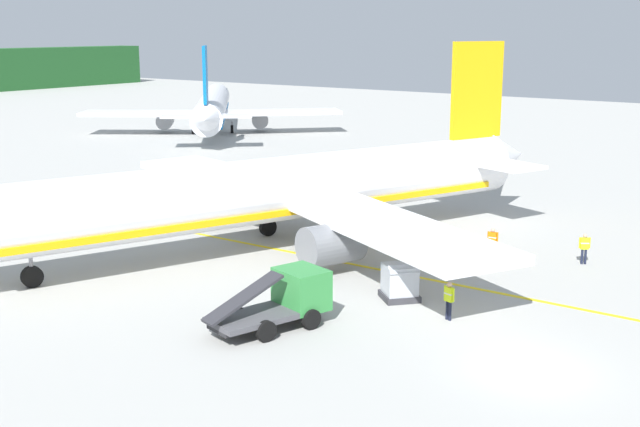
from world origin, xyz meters
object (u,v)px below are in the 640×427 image
object	(u,v)px
airliner_mid_apron	(212,107)
service_truck_baggage	(286,299)
cargo_container_near	(400,282)
crew_supervisor	(584,246)
crew_loader_left	(493,240)
airliner_foreground	(276,191)
crew_marshaller	(449,298)

from	to	relation	value
airliner_mid_apron	service_truck_baggage	size ratio (longest dim) A/B	5.19
cargo_container_near	crew_supervisor	size ratio (longest dim) A/B	1.36
service_truck_baggage	crew_loader_left	size ratio (longest dim) A/B	3.38
airliner_mid_apron	service_truck_baggage	bearing A→B (deg)	-134.29
crew_loader_left	airliner_foreground	bearing A→B (deg)	114.29
service_truck_baggage	crew_loader_left	bearing A→B (deg)	-10.63
crew_marshaller	crew_supervisor	world-z (taller)	crew_marshaller
cargo_container_near	crew_marshaller	xyz separation A→B (m)	(-1.19, -3.22, 0.18)
airliner_mid_apron	cargo_container_near	world-z (taller)	airliner_mid_apron
airliner_foreground	crew_loader_left	xyz separation A→B (m)	(5.20, -11.52, -2.34)
airliner_mid_apron	crew_supervisor	xyz separation A→B (m)	(-31.11, -56.93, -2.09)
airliner_foreground	cargo_container_near	bearing A→B (deg)	-110.71
crew_supervisor	airliner_foreground	bearing A→B (deg)	113.77
airliner_foreground	crew_supervisor	xyz separation A→B (m)	(7.10, -16.11, -2.37)
airliner_foreground	crew_marshaller	distance (m)	15.32
service_truck_baggage	cargo_container_near	size ratio (longest dim) A/B	2.54
airliner_foreground	crew_marshaller	size ratio (longest dim) A/B	22.66
airliner_mid_apron	airliner_foreground	bearing A→B (deg)	-133.11
airliner_mid_apron	cargo_container_near	xyz separation A→B (m)	(-42.35, -51.76, -2.25)
crew_supervisor	crew_marshaller	bearing A→B (deg)	171.10
airliner_mid_apron	crew_loader_left	size ratio (longest dim) A/B	17.54
airliner_foreground	crew_supervisor	bearing A→B (deg)	-66.23
cargo_container_near	crew_marshaller	bearing A→B (deg)	-110.26
service_truck_baggage	crew_marshaller	world-z (taller)	service_truck_baggage
service_truck_baggage	cargo_container_near	bearing A→B (deg)	-21.16
airliner_mid_apron	crew_marshaller	distance (m)	70.16
cargo_container_near	crew_loader_left	xyz separation A→B (m)	(9.34, -0.57, 0.18)
crew_loader_left	crew_supervisor	bearing A→B (deg)	-67.53
airliner_mid_apron	service_truck_baggage	xyz separation A→B (m)	(-48.26, -49.47, -1.92)
service_truck_baggage	crew_supervisor	size ratio (longest dim) A/B	3.45
service_truck_baggage	crew_marshaller	size ratio (longest dim) A/B	3.38
cargo_container_near	service_truck_baggage	bearing A→B (deg)	158.84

